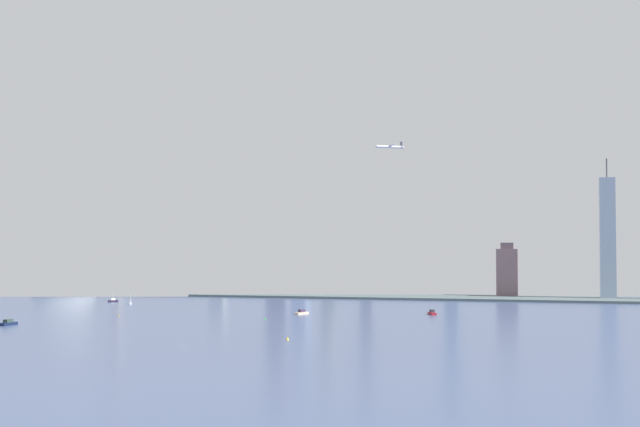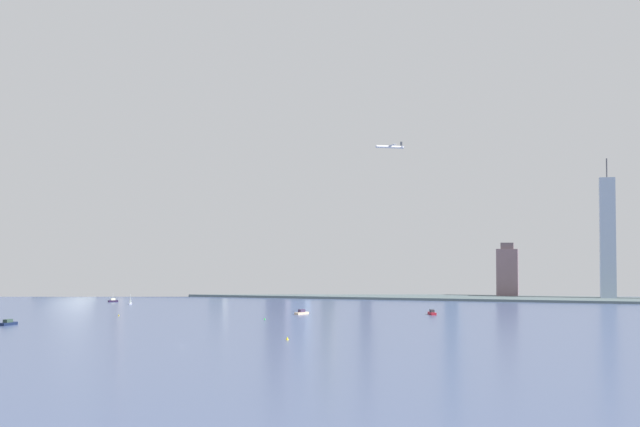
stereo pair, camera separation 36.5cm
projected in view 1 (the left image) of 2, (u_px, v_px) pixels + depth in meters
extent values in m
plane|color=#425279|center=(183.00, 345.00, 511.09)|extent=(6000.00, 6000.00, 0.00)
cube|color=#4F5F63|center=(358.00, 296.00, 987.71)|extent=(921.01, 79.50, 2.67)
cylinder|color=gray|center=(118.00, 207.00, 1094.11)|extent=(13.73, 13.73, 220.81)
ellipsoid|color=#7DA2AD|center=(119.00, 122.00, 1098.41)|extent=(42.59, 42.59, 15.30)
torus|color=gray|center=(119.00, 126.00, 1098.20)|extent=(39.26, 39.26, 3.06)
cone|color=silver|center=(119.00, 72.00, 1100.94)|extent=(6.86, 6.86, 114.56)
cylinder|color=gray|center=(65.00, 288.00, 1088.74)|extent=(83.12, 83.12, 10.71)
ellipsoid|color=silver|center=(65.00, 284.00, 1088.95)|extent=(78.96, 78.96, 61.59)
cube|color=gray|center=(278.00, 243.00, 1095.62)|extent=(24.91, 24.77, 127.32)
cube|color=#B7B290|center=(328.00, 234.00, 1060.46)|extent=(13.22, 17.04, 150.84)
cube|color=gray|center=(367.00, 245.00, 1031.13)|extent=(14.38, 12.66, 123.08)
cube|color=#62536A|center=(367.00, 190.00, 1033.75)|extent=(8.63, 7.59, 11.27)
cube|color=#B8B9AE|center=(218.00, 277.00, 1036.13)|extent=(17.92, 16.35, 43.16)
cube|color=#7C99B2|center=(452.00, 226.00, 1018.35)|extent=(15.82, 19.30, 167.32)
cylinder|color=#4C4C51|center=(451.00, 147.00, 1022.07)|extent=(1.60, 1.60, 24.25)
cube|color=#9BAEC7|center=(608.00, 239.00, 937.52)|extent=(16.76, 14.45, 135.71)
cylinder|color=#4C4C51|center=(607.00, 168.00, 940.58)|extent=(1.60, 1.60, 21.50)
cube|color=#95A9CC|center=(301.00, 260.00, 1015.28)|extent=(17.53, 24.00, 85.55)
cube|color=slate|center=(507.00, 273.00, 985.42)|extent=(24.25, 27.16, 56.55)
cube|color=#605359|center=(507.00, 246.00, 986.67)|extent=(14.55, 16.30, 7.25)
cube|color=#AC1E2C|center=(432.00, 313.00, 738.12)|extent=(9.58, 16.09, 1.98)
cube|color=#33363F|center=(432.00, 311.00, 738.21)|extent=(5.30, 7.48, 2.40)
cube|color=#221735|center=(113.00, 301.00, 905.74)|extent=(9.81, 9.69, 1.81)
cube|color=#E8E7C4|center=(113.00, 299.00, 905.82)|extent=(4.94, 4.90, 2.35)
cylinder|color=silver|center=(113.00, 296.00, 905.97)|extent=(0.24, 0.24, 5.35)
cube|color=#111C3A|center=(8.00, 324.00, 638.32)|extent=(7.23, 15.65, 2.12)
cube|color=#2B4137|center=(8.00, 321.00, 638.40)|extent=(4.68, 7.03, 2.32)
cube|color=white|center=(130.00, 303.00, 869.45)|extent=(6.35, 8.05, 1.61)
cube|color=#97A5A4|center=(130.00, 301.00, 869.54)|extent=(3.37, 3.90, 2.70)
cylinder|color=silver|center=(131.00, 297.00, 869.71)|extent=(0.24, 0.24, 6.13)
cube|color=beige|center=(302.00, 313.00, 740.91)|extent=(10.63, 14.08, 1.92)
cube|color=#3B2D4B|center=(302.00, 311.00, 741.00)|extent=(5.78, 6.79, 2.45)
cone|color=yellow|center=(288.00, 338.00, 537.42)|extent=(1.87, 1.87, 2.07)
cone|color=yellow|center=(119.00, 315.00, 721.55)|extent=(1.09, 1.09, 1.75)
cone|color=green|center=(265.00, 319.00, 686.66)|extent=(1.58, 1.58, 1.57)
cylinder|color=silver|center=(390.00, 147.00, 976.49)|extent=(29.68, 20.16, 3.13)
sphere|color=silver|center=(377.00, 146.00, 971.65)|extent=(3.13, 3.13, 3.13)
cube|color=silver|center=(390.00, 146.00, 976.54)|extent=(19.08, 27.66, 0.50)
cube|color=silver|center=(401.00, 147.00, 980.57)|extent=(7.71, 10.33, 0.40)
cube|color=#2D333D|center=(401.00, 144.00, 980.71)|extent=(2.33, 1.72, 5.00)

